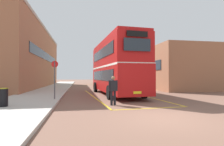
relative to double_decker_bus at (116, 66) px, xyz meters
The scene contains 10 objects.
ground_plane 5.79m from the double_decker_bus, 89.39° to the left, with size 135.60×135.60×0.00m, color brown.
sidewalk_left 10.27m from the double_decker_bus, 130.24° to the left, with size 4.00×57.60×0.14m, color #B2ADA3.
brick_building_left 16.77m from the double_decker_bus, 130.20° to the left, with size 5.55×25.49×8.67m.
depot_building_right 12.68m from the double_decker_bus, 38.56° to the left, with size 8.79×14.01×5.27m.
double_decker_bus is the anchor object (origin of this frame).
single_deck_bus 20.57m from the double_decker_bus, 83.42° to the left, with size 2.98×9.97×3.02m.
pedestrian_boarding 6.09m from the double_decker_bus, 102.68° to the right, with size 0.53×0.37×1.65m.
litter_bin 9.37m from the double_decker_bus, 138.84° to the right, with size 0.47×0.47×0.92m.
bus_stop_sign 5.91m from the double_decker_bus, 145.00° to the right, with size 0.44×0.09×2.52m.
bay_marking_yellow 3.16m from the double_decker_bus, 88.12° to the right, with size 5.09×12.50×0.01m.
Camera 1 is at (-3.25, -6.78, 1.65)m, focal length 29.38 mm.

